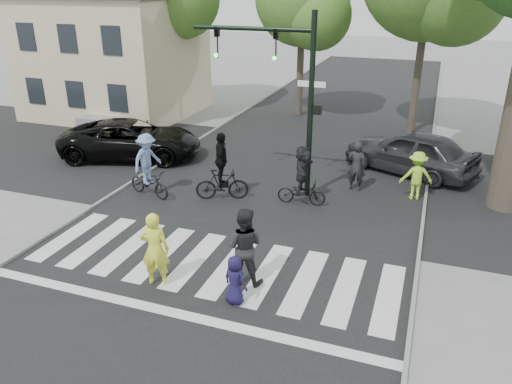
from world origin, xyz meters
TOP-DOWN VIEW (x-y plane):
  - ground at (0.00, 0.00)m, footprint 120.00×120.00m
  - road_stem at (0.00, 5.00)m, footprint 10.00×70.00m
  - road_cross at (0.00, 8.00)m, footprint 70.00×10.00m
  - curb_left at (-5.05, 5.00)m, footprint 0.10×70.00m
  - curb_right at (5.05, 5.00)m, footprint 0.10×70.00m
  - crosswalk at (0.00, 0.66)m, footprint 10.00×3.85m
  - traffic_signal at (0.35, 6.20)m, footprint 4.45×0.29m
  - bg_tree_2 at (-1.76, 16.62)m, footprint 5.04×4.80m
  - house at (-11.49, 13.98)m, footprint 8.40×8.10m
  - pedestrian_woman at (-0.85, -0.28)m, footprint 0.78×0.61m
  - pedestrian_child at (1.21, -0.37)m, footprint 0.67×0.53m
  - pedestrian_adult at (1.09, 0.51)m, footprint 1.02×0.83m
  - cyclist_left at (-3.84, 4.35)m, footprint 1.83×1.25m
  - cyclist_mid at (-1.40, 4.93)m, footprint 1.82×1.16m
  - cyclist_right at (1.20, 5.44)m, footprint 1.62×1.51m
  - car_suv at (-6.59, 7.58)m, footprint 6.12×4.09m
  - car_grey at (4.30, 9.66)m, footprint 5.31×3.65m
  - bystander_hivis at (4.67, 7.16)m, footprint 1.19×0.88m
  - bystander_dark at (2.66, 7.27)m, footprint 0.66×0.45m

SIDE VIEW (x-z plane):
  - ground at x=0.00m, z-range 0.00..0.00m
  - road_stem at x=0.00m, z-range 0.00..0.01m
  - road_cross at x=0.00m, z-range 0.00..0.01m
  - crosswalk at x=0.00m, z-range 0.00..0.01m
  - curb_left at x=-5.05m, z-range 0.00..0.10m
  - curb_right at x=5.05m, z-range 0.00..0.10m
  - pedestrian_child at x=1.21m, z-range 0.00..1.20m
  - car_suv at x=-6.59m, z-range 0.00..1.56m
  - bystander_hivis at x=4.67m, z-range 0.00..1.65m
  - car_grey at x=4.30m, z-range 0.00..1.68m
  - bystander_dark at x=2.66m, z-range 0.00..1.75m
  - cyclist_right at x=1.20m, z-range -0.11..1.90m
  - pedestrian_woman at x=-0.85m, z-range 0.00..1.89m
  - cyclist_mid at x=-1.40m, z-range -0.21..2.10m
  - cyclist_left at x=-3.84m, z-range -0.15..2.05m
  - pedestrian_adult at x=1.09m, z-range 0.00..1.96m
  - house at x=-11.49m, z-range -0.61..8.21m
  - traffic_signal at x=0.35m, z-range 0.90..6.90m
  - bg_tree_2 at x=-1.76m, z-range 1.58..9.98m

